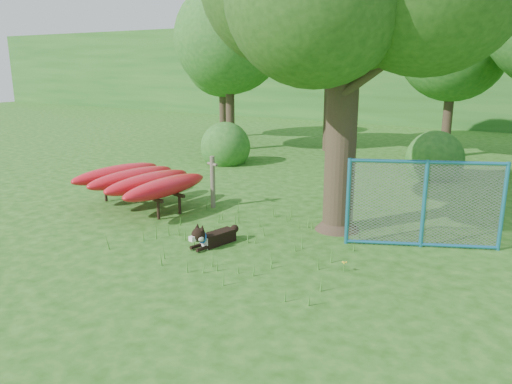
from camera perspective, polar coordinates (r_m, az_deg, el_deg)
The scene contains 13 objects.
ground at distance 9.56m, azimuth -4.85°, elevation -7.19°, with size 80.00×80.00×0.00m, color #1A4E0F.
wooden_post at distance 12.48m, azimuth -4.97°, elevation 1.32°, with size 0.36×0.17×1.31m.
kayak_rack at distance 12.77m, azimuth -13.12°, elevation 1.36°, with size 2.92×3.13×0.93m.
husky_dog at distance 9.96m, azimuth -5.11°, elevation -5.15°, with size 0.49×1.17×0.53m.
fence_section at distance 10.20m, azimuth 18.65°, elevation -1.33°, with size 2.76×1.29×2.91m.
wildflower_clump at distance 8.87m, azimuth 10.03°, elevation -8.03°, with size 0.09×0.09×0.20m.
bg_tree_a at distance 20.83m, azimuth -3.08°, elevation 17.09°, with size 4.40×4.40×6.70m.
bg_tree_b at distance 20.95m, azimuth 8.65°, elevation 20.03°, with size 5.20×5.20×8.22m.
bg_tree_c at distance 20.48m, azimuth 21.71°, elevation 15.12°, with size 4.00×4.00×6.12m.
bg_tree_f at distance 24.70m, azimuth -3.89°, elevation 14.91°, with size 3.60×3.60×5.55m.
shrub_left at distance 18.24m, azimuth -3.49°, elevation 3.30°, with size 1.80×1.80×1.80m, color #225D1E.
shrub_mid at distance 16.82m, azimuth 19.57°, elevation 1.53°, with size 1.80×1.80×1.80m, color #225D1E.
wooded_hillside at distance 35.51m, azimuth 23.68°, elevation 12.44°, with size 80.00×12.00×6.00m, color #225D1E.
Camera 1 is at (5.34, -7.11, 3.52)m, focal length 35.00 mm.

